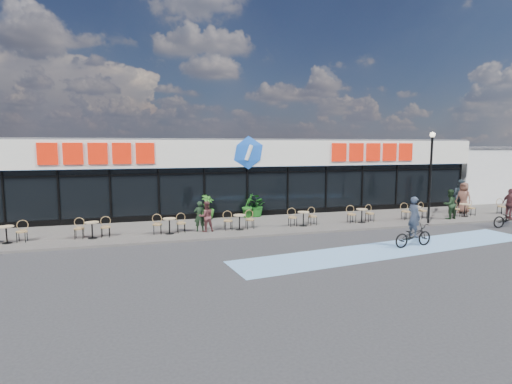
% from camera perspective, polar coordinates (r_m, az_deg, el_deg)
% --- Properties ---
extents(ground, '(120.00, 120.00, 0.00)m').
position_cam_1_polar(ground, '(16.88, 4.79, -7.80)').
color(ground, '#28282B').
rests_on(ground, ground).
extents(sidewalk, '(44.00, 5.00, 0.10)m').
position_cam_1_polar(sidewalk, '(21.03, 0.47, -4.74)').
color(sidewalk, '#54504B').
rests_on(sidewalk, ground).
extents(bike_lane, '(14.17, 4.13, 0.01)m').
position_cam_1_polar(bike_lane, '(17.42, 19.12, -7.67)').
color(bike_lane, '#6B9CCB').
rests_on(bike_lane, ground).
extents(building, '(30.60, 6.57, 4.75)m').
position_cam_1_polar(building, '(25.94, -2.89, 2.53)').
color(building, black).
rests_on(building, ground).
extents(neighbour_building, '(9.20, 7.20, 4.11)m').
position_cam_1_polar(neighbour_building, '(37.23, 29.16, 2.52)').
color(neighbour_building, silver).
rests_on(neighbour_building, ground).
extents(lamp_post, '(0.28, 0.28, 4.80)m').
position_cam_1_polar(lamp_post, '(22.83, 23.70, 3.01)').
color(lamp_post, black).
rests_on(lamp_post, sidewalk).
extents(bistro_set_0, '(1.54, 0.62, 0.90)m').
position_cam_1_polar(bistro_set_0, '(19.96, -32.01, -4.90)').
color(bistro_set_0, tan).
rests_on(bistro_set_0, sidewalk).
extents(bistro_set_1, '(1.54, 0.62, 0.90)m').
position_cam_1_polar(bistro_set_1, '(19.28, -22.34, -4.76)').
color(bistro_set_1, tan).
rests_on(bistro_set_1, sidewalk).
extents(bistro_set_2, '(1.54, 0.62, 0.90)m').
position_cam_1_polar(bistro_set_2, '(19.18, -12.28, -4.46)').
color(bistro_set_2, tan).
rests_on(bistro_set_2, sidewalk).
extents(bistro_set_3, '(1.54, 0.62, 0.90)m').
position_cam_1_polar(bistro_set_3, '(19.66, -2.43, -4.04)').
color(bistro_set_3, tan).
rests_on(bistro_set_3, sidewalk).
extents(bistro_set_4, '(1.54, 0.62, 0.90)m').
position_cam_1_polar(bistro_set_4, '(20.69, 6.69, -3.55)').
color(bistro_set_4, tan).
rests_on(bistro_set_4, sidewalk).
extents(bistro_set_5, '(1.54, 0.62, 0.90)m').
position_cam_1_polar(bistro_set_5, '(22.18, 14.75, -3.03)').
color(bistro_set_5, tan).
rests_on(bistro_set_5, sidewalk).
extents(bistro_set_6, '(1.54, 0.62, 0.90)m').
position_cam_1_polar(bistro_set_6, '(24.05, 21.68, -2.54)').
color(bistro_set_6, tan).
rests_on(bistro_set_6, sidewalk).
extents(bistro_set_7, '(1.54, 0.62, 0.90)m').
position_cam_1_polar(bistro_set_7, '(26.22, 27.53, -2.10)').
color(bistro_set_7, tan).
rests_on(bistro_set_7, sidewalk).
extents(bistro_set_8, '(1.54, 0.62, 0.90)m').
position_cam_1_polar(bistro_set_8, '(28.62, 32.44, -1.71)').
color(bistro_set_8, tan).
rests_on(bistro_set_8, sidewalk).
extents(potted_plant_left, '(0.96, 0.96, 1.36)m').
position_cam_1_polar(potted_plant_left, '(22.87, -1.17, -1.95)').
color(potted_plant_left, '#236E1F').
rests_on(potted_plant_left, sidewalk).
extents(potted_plant_mid, '(1.07, 1.07, 1.36)m').
position_cam_1_polar(potted_plant_mid, '(22.51, -6.96, -2.14)').
color(potted_plant_mid, '#255D1A').
rests_on(potted_plant_mid, sidewalk).
extents(potted_plant_right, '(1.50, 1.57, 1.35)m').
position_cam_1_polar(potted_plant_right, '(23.11, 0.16, -1.88)').
color(potted_plant_right, '#1B5F1B').
rests_on(potted_plant_right, sidewalk).
extents(patron_left, '(0.55, 0.38, 1.46)m').
position_cam_1_polar(patron_left, '(19.37, -8.05, -3.44)').
color(patron_left, black).
rests_on(patron_left, sidewalk).
extents(patron_right, '(0.77, 0.63, 1.48)m').
position_cam_1_polar(patron_right, '(19.22, -7.12, -3.48)').
color(patron_right, '#572C2E').
rests_on(patron_right, sidewalk).
extents(pedestrian_a, '(0.85, 1.06, 1.88)m').
position_cam_1_polar(pedestrian_a, '(27.34, 27.53, -0.74)').
color(pedestrian_a, brown).
rests_on(pedestrian_a, sidewalk).
extents(pedestrian_b, '(1.03, 1.16, 1.98)m').
position_cam_1_polar(pedestrian_b, '(28.19, 27.12, -0.42)').
color(pedestrian_b, '#27343D').
rests_on(pedestrian_b, sidewalk).
extents(pedestrian_c, '(0.87, 0.71, 1.67)m').
position_cam_1_polar(pedestrian_c, '(24.85, 25.92, -1.58)').
color(pedestrian_c, '#1B311B').
rests_on(pedestrian_c, sidewalk).
extents(cyclist_a, '(1.92, 0.87, 2.12)m').
position_cam_1_polar(cyclist_a, '(17.89, 21.56, -5.14)').
color(cyclist_a, black).
rests_on(cyclist_a, ground).
extents(cyclist_b, '(1.87, 0.95, 2.02)m').
position_cam_1_polar(cyclist_b, '(24.27, 32.47, -2.62)').
color(cyclist_b, black).
rests_on(cyclist_b, ground).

